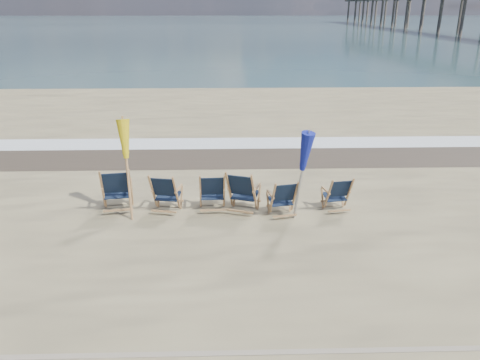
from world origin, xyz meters
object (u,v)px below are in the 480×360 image
Objects in this scene: beach_chair_2 at (224,192)px; beach_chair_3 at (254,194)px; beach_chair_4 at (295,198)px; umbrella_blue at (301,154)px; beach_chair_1 at (176,194)px; beach_chair_5 at (349,194)px; beach_chair_0 at (131,189)px; fishing_pier at (457,5)px; umbrella_yellow at (125,145)px.

beach_chair_2 is 0.70m from beach_chair_3.
beach_chair_4 is 1.09m from umbrella_blue.
beach_chair_1 reaches higher than beach_chair_4.
umbrella_blue is at bearing 100.32° from beach_chair_4.
beach_chair_2 is 1.60m from beach_chair_4.
beach_chair_1 is 1.09m from beach_chair_2.
beach_chair_0 is at bearing -11.49° from beach_chair_5.
beach_chair_4 is (2.66, -0.21, -0.03)m from beach_chair_1.
beach_chair_4 is at bearing 111.54° from umbrella_blue.
beach_chair_4 reaches higher than beach_chair_5.
beach_chair_0 reaches higher than beach_chair_2.
beach_chair_2 is at bearing -163.54° from beach_chair_1.
fishing_pier reaches higher than beach_chair_3.
umbrella_yellow reaches higher than beach_chair_5.
umbrella_yellow is (-2.12, -0.16, 1.19)m from beach_chair_2.
umbrella_yellow is at bearing 174.80° from umbrella_blue.
umbrella_blue reaches higher than beach_chair_3.
beach_chair_2 is 0.48× the size of umbrella_blue.
beach_chair_2 is 0.01× the size of fishing_pier.
beach_chair_0 is 1.05× the size of beach_chair_3.
beach_chair_1 is 81.83m from fishing_pier.
beach_chair_0 is 1.14× the size of beach_chair_2.
beach_chair_0 is at bearing -5.10° from beach_chair_2.
umbrella_blue is 0.01× the size of fishing_pier.
beach_chair_2 is at bearing 4.22° from umbrella_yellow.
umbrella_yellow is at bearing -8.81° from beach_chair_5.
beach_chair_3 reaches higher than beach_chair_1.
beach_chair_4 is (1.57, -0.31, -0.03)m from beach_chair_2.
beach_chair_2 is (2.14, -0.08, -0.07)m from beach_chair_0.
beach_chair_2 is at bearing -22.54° from beach_chair_4.
beach_chair_1 is 0.48× the size of umbrella_blue.
fishing_pier reaches higher than umbrella_blue.
umbrella_yellow is at bearing -119.46° from fishing_pier.
beach_chair_0 is 2.14m from beach_chair_2.
umbrella_blue is (-1.21, -0.42, 1.08)m from beach_chair_5.
beach_chair_5 is 1.68m from umbrella_blue.
umbrella_blue is at bearing -117.02° from fishing_pier.
beach_chair_3 is at bearing 163.75° from umbrella_blue.
beach_chair_4 is at bearing -173.75° from beach_chair_1.
umbrella_yellow reaches higher than beach_chair_4.
fishing_pier is (40.49, 71.39, 4.10)m from beach_chair_0.
beach_chair_5 is 5.12m from umbrella_yellow.
beach_chair_2 is at bearing -118.22° from fishing_pier.
umbrella_yellow is at bearing 1.19° from beach_chair_2.
beach_chair_2 is at bearing 1.80° from beach_chair_3.
beach_chair_0 is 2.82m from beach_chair_3.
beach_chair_4 is 0.45× the size of umbrella_blue.
beach_chair_1 is 1.75m from beach_chair_3.
beach_chair_4 is 1.30m from beach_chair_5.
fishing_pier is (36.78, 71.79, 4.19)m from beach_chair_4.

